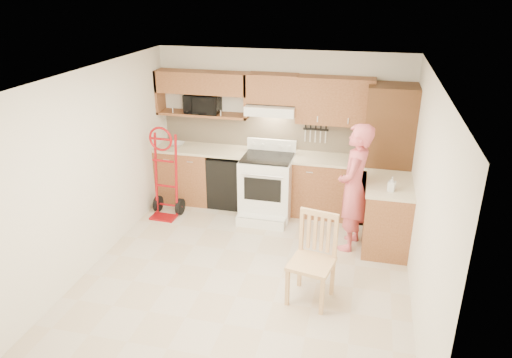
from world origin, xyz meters
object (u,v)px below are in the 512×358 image
at_px(hand_truck, 164,177).
at_px(dining_chair, 311,261).
at_px(person, 354,188).
at_px(microwave, 203,103).
at_px(range, 266,182).

xyz_separation_m(hand_truck, dining_chair, (2.50, -1.62, -0.13)).
height_order(person, hand_truck, person).
distance_m(microwave, hand_truck, 1.33).
distance_m(hand_truck, dining_chair, 2.98).
bearing_deg(person, dining_chair, -5.27).
xyz_separation_m(microwave, person, (2.48, -1.08, -0.75)).
distance_m(range, dining_chair, 2.20).
distance_m(person, dining_chair, 1.45).
bearing_deg(hand_truck, range, 16.03).
distance_m(range, hand_truck, 1.58).
bearing_deg(dining_chair, person, 85.73).
bearing_deg(dining_chair, hand_truck, 158.35).
distance_m(microwave, person, 2.81).
distance_m(range, person, 1.51).
bearing_deg(range, microwave, 158.65).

